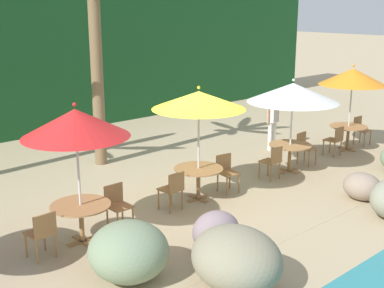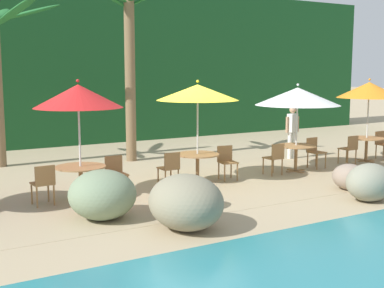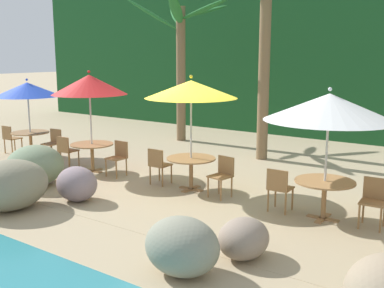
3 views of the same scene
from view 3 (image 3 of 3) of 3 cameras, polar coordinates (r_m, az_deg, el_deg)
The scene contains 22 objects.
ground_plane at distance 10.69m, azimuth -1.33°, elevation -5.45°, with size 120.00×120.00×0.00m, color tan.
terrace_deck at distance 10.69m, azimuth -1.33°, elevation -5.42°, with size 18.00×5.20×0.01m.
foliage_backdrop at distance 18.28m, azimuth 16.03°, elevation 10.50°, with size 28.00×2.40×6.00m.
rock_seawall at distance 7.46m, azimuth -1.03°, elevation -9.41°, with size 12.48×2.76×0.99m.
umbrella_blue at distance 14.50m, azimuth -19.54°, elevation 6.32°, with size 1.91×1.91×2.32m.
dining_table_blue at distance 14.66m, azimuth -19.19°, elevation 0.92°, with size 1.10×1.10×0.74m.
chair_blue_seaward at distance 14.11m, azimuth -16.63°, elevation 0.28°, with size 0.46×0.46×0.87m.
chair_blue_inland at distance 15.30m, azimuth -21.39°, elevation 0.78°, with size 0.44×0.44×0.87m.
umbrella_red at distance 12.10m, azimuth -12.48°, elevation 7.11°, with size 1.91×1.91×2.62m.
dining_table_red at distance 12.31m, azimuth -12.16°, elevation -0.54°, with size 1.10×1.10×0.74m.
chair_red_seaward at distance 11.80m, azimuth -9.00°, elevation -1.43°, with size 0.42×0.43×0.87m.
chair_red_inland at distance 12.86m, azimuth -15.17°, elevation -0.65°, with size 0.45×0.46×0.87m.
umbrella_yellow at distance 10.17m, azimuth -0.12°, elevation 6.71°, with size 2.04×2.04×2.58m.
dining_table_yellow at distance 10.42m, azimuth -0.12°, elevation -2.37°, with size 1.10×1.10×0.74m.
chair_yellow_seaward at distance 9.96m, azimuth 3.79°, elevation -3.63°, with size 0.48×0.48×0.87m.
chair_yellow_inland at distance 10.85m, azimuth -4.14°, elevation -2.42°, with size 0.44×0.44×0.87m.
umbrella_white at distance 8.63m, azimuth 16.45°, elevation 4.36°, with size 2.33×2.33×2.45m.
dining_table_white at distance 8.91m, azimuth 15.94°, elevation -5.13°, with size 1.10×1.10×0.74m.
chair_white_seaward at distance 8.86m, azimuth 21.39°, elevation -6.25°, with size 0.45×0.46×0.87m.
chair_white_inland at distance 9.13m, azimuth 10.62°, elevation -5.17°, with size 0.44×0.44×0.87m.
palm_tree_nearest at distance 16.30m, azimuth -1.27°, elevation 11.97°, with size 3.57×3.63×4.89m.
palm_tree_second at distance 13.47m, azimuth 8.98°, elevation 14.24°, with size 3.04×3.05×5.52m.
Camera 3 is at (6.13, -8.22, 3.02)m, focal length 43.51 mm.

